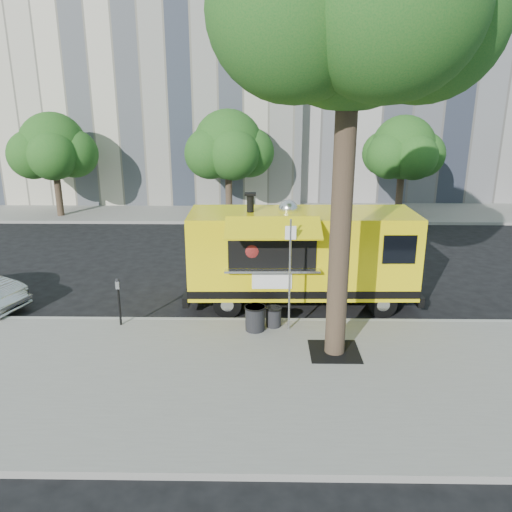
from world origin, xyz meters
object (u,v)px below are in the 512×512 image
Objects in this scene: far_tree_c at (403,148)px; far_tree_b at (228,145)px; far_tree_a at (53,146)px; sign_post at (290,269)px; parking_meter at (119,296)px; trash_bin_right at (274,316)px; food_truck at (300,254)px; trash_bin_left at (255,317)px.

far_tree_b is at bearing 178.09° from far_tree_c.
far_tree_a reaches higher than sign_post.
parking_meter reaches higher than trash_bin_right.
food_truck is (-6.03, -11.89, -2.11)m from far_tree_c.
far_tree_a is at bearing -177.46° from far_tree_b.
far_tree_b is at bearing 81.90° from parking_meter.
far_tree_b is 10.33× the size of trash_bin_right.
sign_post is (-6.45, -13.95, -1.87)m from far_tree_c.
far_tree_c is at bearing 62.34° from trash_bin_left.
trash_bin_right is at bearing 154.51° from sign_post.
far_tree_a is 15.59m from parking_meter.
far_tree_b reaches higher than trash_bin_left.
food_truck reaches higher than parking_meter.
far_tree_b is at bearing 2.54° from far_tree_a.
far_tree_b reaches higher than parking_meter.
trash_bin_right is (11.15, -13.66, -3.34)m from far_tree_a.
sign_post reaches higher than trash_bin_left.
food_truck is 2.35m from trash_bin_right.
trash_bin_left is at bearing -122.78° from food_truck.
far_tree_b is 12.74m from food_truck.
food_truck is at bearing -76.31° from far_tree_b.
trash_bin_left is 0.56m from trash_bin_right.
food_truck is 13.07× the size of trash_bin_right.
far_tree_b reaches higher than far_tree_c.
far_tree_a is 0.77× the size of food_truck.
trash_bin_left is (-0.89, -0.06, -1.34)m from sign_post.
trash_bin_left is (3.66, -0.26, -0.48)m from parking_meter.
far_tree_c is at bearing 62.03° from food_truck.
sign_post is at bearing -2.52° from parking_meter.
sign_post is 1.48m from trash_bin_right.
food_truck is at bearing -116.90° from far_tree_c.
far_tree_b is at bearing 98.69° from trash_bin_right.
far_tree_a reaches higher than parking_meter.
far_tree_a is 0.97× the size of far_tree_b.
far_tree_c reaches higher than trash_bin_left.
far_tree_c is 7.77× the size of trash_bin_left.
far_tree_c is 16.14m from trash_bin_left.
sign_post is 1.61m from trash_bin_left.
sign_post is at bearing 4.03° from trash_bin_left.
trash_bin_left is at bearing -117.66° from far_tree_c.
parking_meter is at bearing -98.10° from far_tree_b.
sign_post is 2.25× the size of parking_meter.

